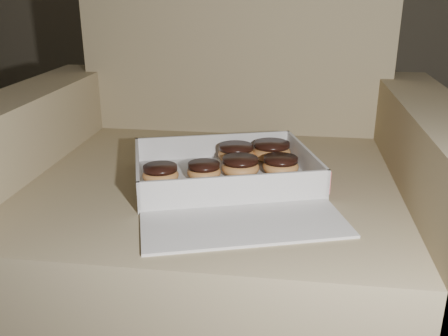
% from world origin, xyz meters
% --- Properties ---
extents(armchair, '(1.01, 0.85, 1.05)m').
position_xyz_m(armchair, '(-0.35, 0.63, 0.33)').
color(armchair, tan).
rests_on(armchair, floor).
extents(bakery_box, '(0.46, 0.50, 0.06)m').
position_xyz_m(bakery_box, '(-0.31, 0.48, 0.48)').
color(bakery_box, silver).
rests_on(bakery_box, armchair).
extents(donut_a, '(0.07, 0.07, 0.04)m').
position_xyz_m(donut_a, '(-0.37, 0.50, 0.50)').
color(donut_a, '#CB8547').
rests_on(donut_a, bakery_box).
extents(donut_b, '(0.09, 0.09, 0.04)m').
position_xyz_m(donut_b, '(-0.24, 0.63, 0.50)').
color(donut_b, '#CB8547').
rests_on(donut_b, bakery_box).
extents(donut_c, '(0.08, 0.08, 0.04)m').
position_xyz_m(donut_c, '(-0.31, 0.61, 0.50)').
color(donut_c, '#CB8547').
rests_on(donut_c, bakery_box).
extents(donut_d, '(0.08, 0.08, 0.04)m').
position_xyz_m(donut_d, '(-0.21, 0.55, 0.50)').
color(donut_d, '#CB8547').
rests_on(donut_d, bakery_box).
extents(donut_e, '(0.08, 0.08, 0.04)m').
position_xyz_m(donut_e, '(-0.30, 0.53, 0.50)').
color(donut_e, '#CB8547').
rests_on(donut_e, bakery_box).
extents(donut_f, '(0.07, 0.07, 0.04)m').
position_xyz_m(donut_f, '(-0.45, 0.47, 0.50)').
color(donut_f, '#CB8547').
rests_on(donut_f, bakery_box).
extents(crumb_a, '(0.01, 0.01, 0.00)m').
position_xyz_m(crumb_a, '(-0.30, 0.43, 0.48)').
color(crumb_a, black).
rests_on(crumb_a, bakery_box).
extents(crumb_b, '(0.01, 0.01, 0.00)m').
position_xyz_m(crumb_b, '(-0.17, 0.46, 0.48)').
color(crumb_b, black).
rests_on(crumb_b, bakery_box).
extents(crumb_c, '(0.01, 0.01, 0.00)m').
position_xyz_m(crumb_c, '(-0.44, 0.39, 0.48)').
color(crumb_c, black).
rests_on(crumb_c, bakery_box).
extents(crumb_d, '(0.01, 0.01, 0.00)m').
position_xyz_m(crumb_d, '(-0.29, 0.44, 0.48)').
color(crumb_d, black).
rests_on(crumb_d, bakery_box).
extents(crumb_e, '(0.01, 0.01, 0.00)m').
position_xyz_m(crumb_e, '(-0.20, 0.52, 0.48)').
color(crumb_e, black).
rests_on(crumb_e, bakery_box).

